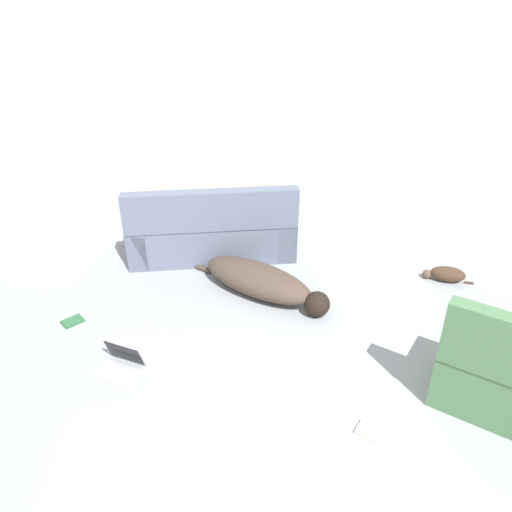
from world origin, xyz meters
name	(u,v)px	position (x,y,z in m)	size (l,w,h in m)	color
ground_plane	(327,504)	(0.00, 0.00, 0.00)	(20.00, 20.00, 0.00)	#999EA3
wall_back	(266,111)	(0.00, 3.65, 1.38)	(6.66, 0.06, 2.76)	silver
couch	(212,229)	(-0.64, 3.08, 0.28)	(1.77, 0.86, 0.84)	slate
dog	(261,281)	(-0.18, 2.21, 0.14)	(1.36, 1.15, 0.28)	#4C3D33
cat	(446,274)	(1.67, 2.29, 0.07)	(0.48, 0.27, 0.15)	#473323
laptop_open	(121,361)	(-1.36, 1.26, 0.07)	(0.42, 0.40, 0.22)	#B7B7BC
book_green	(73,321)	(-1.88, 1.89, 0.01)	(0.21, 0.20, 0.02)	#2D663D
book_cream	(370,431)	(0.39, 0.49, 0.01)	(0.21, 0.21, 0.02)	beige
side_chair	(491,371)	(1.27, 0.69, 0.29)	(0.90, 0.89, 0.89)	#4C754C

